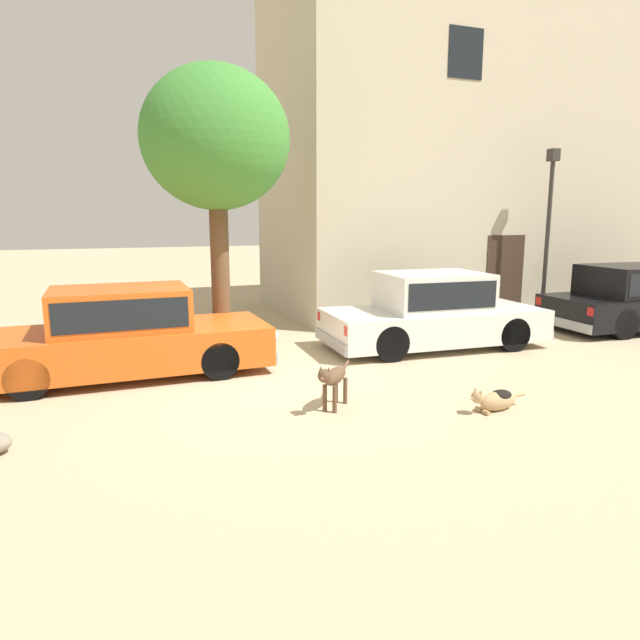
# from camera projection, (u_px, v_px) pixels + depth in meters

# --- Properties ---
(ground_plane) EXTENTS (80.00, 80.00, 0.00)m
(ground_plane) POSITION_uv_depth(u_px,v_px,m) (273.00, 382.00, 8.76)
(ground_plane) COLOR tan
(parked_sedan_nearest) EXTENTS (4.74, 1.85, 1.44)m
(parked_sedan_nearest) POSITION_uv_depth(u_px,v_px,m) (124.00, 333.00, 9.00)
(parked_sedan_nearest) COLOR #D15619
(parked_sedan_nearest) RESTS_ON ground_plane
(parked_sedan_second) EXTENTS (4.50, 1.99, 1.48)m
(parked_sedan_second) POSITION_uv_depth(u_px,v_px,m) (433.00, 311.00, 10.99)
(parked_sedan_second) COLOR silver
(parked_sedan_second) RESTS_ON ground_plane
(parked_sedan_third) EXTENTS (4.61, 2.02, 1.47)m
(parked_sedan_third) POSITION_uv_depth(u_px,v_px,m) (638.00, 297.00, 12.80)
(parked_sedan_third) COLOR black
(parked_sedan_third) RESTS_ON ground_plane
(apartment_block) EXTENTS (14.34, 5.07, 9.16)m
(apartment_block) POSITION_uv_depth(u_px,v_px,m) (516.00, 146.00, 16.40)
(apartment_block) COLOR #BCB299
(apartment_block) RESTS_ON ground_plane
(stray_dog_spotted) EXTENTS (0.75, 0.80, 0.67)m
(stray_dog_spotted) POSITION_uv_depth(u_px,v_px,m) (333.00, 378.00, 7.46)
(stray_dog_spotted) COLOR brown
(stray_dog_spotted) RESTS_ON ground_plane
(stray_dog_tan) EXTENTS (0.96, 0.30, 0.36)m
(stray_dog_tan) POSITION_uv_depth(u_px,v_px,m) (496.00, 399.00, 7.45)
(stray_dog_tan) COLOR tan
(stray_dog_tan) RESTS_ON ground_plane
(street_lamp) EXTENTS (0.22, 0.22, 4.11)m
(street_lamp) POSITION_uv_depth(u_px,v_px,m) (549.00, 214.00, 13.26)
(street_lamp) COLOR #2D2B28
(street_lamp) RESTS_ON ground_plane
(acacia_tree_left) EXTENTS (2.68, 2.41, 5.21)m
(acacia_tree_left) POSITION_uv_depth(u_px,v_px,m) (216.00, 141.00, 9.98)
(acacia_tree_left) COLOR brown
(acacia_tree_left) RESTS_ON ground_plane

